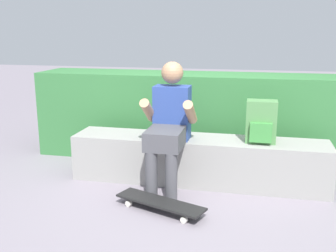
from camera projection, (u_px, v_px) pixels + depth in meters
The scene contains 6 objects.
ground_plane at pixel (192, 195), 3.69m from camera, with size 24.00×24.00×0.00m, color gray.
bench_main at pixel (198, 160), 3.96m from camera, with size 2.51×0.46×0.45m.
person_skater at pixel (169, 122), 3.71m from camera, with size 0.49×0.62×1.20m.
skateboard_near_person at pixel (160, 203), 3.34m from camera, with size 0.82×0.47×0.09m.
backpack_on_bench at pixel (261, 122), 3.72m from camera, with size 0.28×0.23×0.40m.
hedge_row at pixel (231, 118), 4.58m from camera, with size 4.57×0.66×1.00m.
Camera 1 is at (0.53, -3.40, 1.50)m, focal length 42.44 mm.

